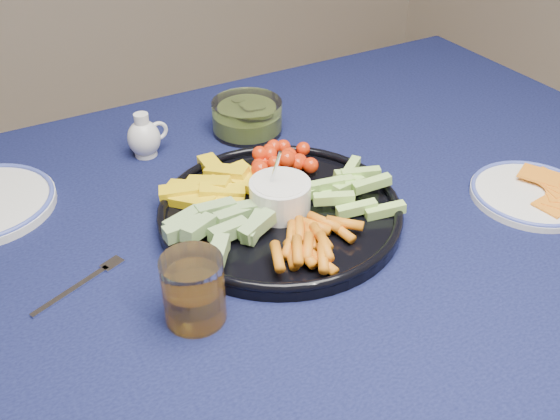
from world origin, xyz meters
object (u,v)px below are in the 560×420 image
pickle_bowl (247,118)px  dining_table (238,298)px  crudite_platter (279,208)px  juice_tumbler (194,293)px  creamer_pitcher (144,137)px  cheese_plate (532,193)px

pickle_bowl → dining_table: bearing=-119.6°
crudite_platter → juice_tumbler: (-0.19, -0.13, 0.02)m
creamer_pitcher → juice_tumbler: 0.42m
creamer_pitcher → cheese_plate: bearing=-41.4°
creamer_pitcher → crudite_platter: bearing=-69.0°
cheese_plate → juice_tumbler: size_ratio=2.09×
dining_table → pickle_bowl: (0.18, 0.31, 0.12)m
dining_table → pickle_bowl: size_ratio=12.83×
creamer_pitcher → juice_tumbler: (-0.08, -0.41, 0.00)m
creamer_pitcher → pickle_bowl: (0.19, -0.01, -0.01)m
dining_table → cheese_plate: (0.47, -0.11, 0.10)m
creamer_pitcher → pickle_bowl: 0.19m
dining_table → creamer_pitcher: size_ratio=20.91×
crudite_platter → pickle_bowl: 0.29m
crudite_platter → pickle_bowl: size_ratio=2.82×
juice_tumbler → dining_table: bearing=42.4°
crudite_platter → pickle_bowl: bearing=72.6°
dining_table → cheese_plate: 0.49m
pickle_bowl → cheese_plate: pickle_bowl is taller
cheese_plate → juice_tumbler: juice_tumbler is taller
dining_table → pickle_bowl: 0.38m
cheese_plate → creamer_pitcher: bearing=138.6°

